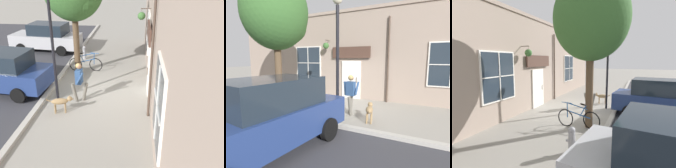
{
  "view_description": "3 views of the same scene",
  "coord_description": "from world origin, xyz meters",
  "views": [
    {
      "loc": [
        -1.6,
        9.24,
        4.75
      ],
      "look_at": [
        -0.88,
        2.06,
        1.45
      ],
      "focal_mm": 40.0,
      "sensor_mm": 36.0,
      "label": 1
    },
    {
      "loc": [
        6.79,
        3.3,
        2.2
      ],
      "look_at": [
        -0.43,
        -0.43,
        1.03
      ],
      "focal_mm": 28.0,
      "sensor_mm": 36.0,
      "label": 2
    },
    {
      "loc": [
        3.01,
        -8.82,
        2.61
      ],
      "look_at": [
        -0.04,
        -1.74,
        1.55
      ],
      "focal_mm": 28.0,
      "sensor_mm": 36.0,
      "label": 3
    }
  ],
  "objects": [
    {
      "name": "parked_car_mid_block",
      "position": [
        4.07,
        0.01,
        0.88
      ],
      "size": [
        4.46,
        2.26,
        1.75
      ],
      "color": "navy",
      "rests_on": "ground_plane"
    },
    {
      "name": "street_lamp",
      "position": [
        1.47,
        0.54,
        2.85
      ],
      "size": [
        0.32,
        0.32,
        4.28
      ],
      "color": "black",
      "rests_on": "ground_plane"
    },
    {
      "name": "fire_hydrant",
      "position": [
        1.38,
        -4.48,
        0.4
      ],
      "size": [
        0.34,
        0.2,
        0.77
      ],
      "color": "#99999E",
      "rests_on": "ground_plane"
    },
    {
      "name": "dog_on_leash",
      "position": [
        1.0,
        1.56,
        0.44
      ],
      "size": [
        1.0,
        0.37,
        0.65
      ],
      "color": "#997A51",
      "rests_on": "ground_plane"
    },
    {
      "name": "ground_plane",
      "position": [
        0.0,
        0.0,
        0.0
      ],
      "size": [
        90.0,
        90.0,
        0.0
      ],
      "primitive_type": "plane",
      "color": "gray"
    },
    {
      "name": "parked_car_nearest_curb",
      "position": [
        4.07,
        -5.91,
        0.88
      ],
      "size": [
        4.46,
        2.26,
        1.75
      ],
      "color": "#B7B7BC",
      "rests_on": "ground_plane"
    },
    {
      "name": "storefront_facade",
      "position": [
        -2.34,
        0.0,
        2.44
      ],
      "size": [
        0.95,
        18.0,
        4.87
      ],
      "color": "gray",
      "rests_on": "ground_plane"
    },
    {
      "name": "pedestrian_walking",
      "position": [
        0.53,
        0.63,
        0.93
      ],
      "size": [
        0.68,
        0.58,
        1.58
      ],
      "color": "#6B665B",
      "rests_on": "ground_plane"
    },
    {
      "name": "leaning_bicycle",
      "position": [
        0.93,
        -2.62,
        0.38
      ],
      "size": [
        1.74,
        0.24,
        1.01
      ],
      "color": "black",
      "rests_on": "ground_plane"
    }
  ]
}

